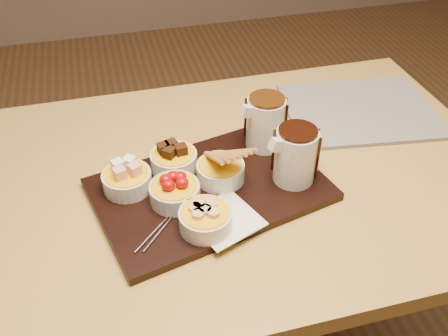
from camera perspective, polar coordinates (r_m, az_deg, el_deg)
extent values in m
cube|color=#B49043|center=(1.11, 1.31, -1.19)|extent=(1.20, 0.80, 0.04)
cylinder|color=#B49043|center=(1.61, -21.42, -6.89)|extent=(0.06, 0.06, 0.71)
cylinder|color=#B49043|center=(1.77, 15.10, -0.58)|extent=(0.06, 0.06, 0.71)
cube|color=black|center=(1.03, -1.61, -2.46)|extent=(0.52, 0.40, 0.02)
cube|color=white|center=(0.96, 0.05, -5.88)|extent=(0.16, 0.16, 0.00)
cylinder|color=beige|center=(1.03, -11.00, -1.44)|extent=(0.10, 0.10, 0.04)
cylinder|color=beige|center=(1.07, -5.75, 0.83)|extent=(0.10, 0.10, 0.04)
cylinder|color=beige|center=(0.99, -5.64, -2.87)|extent=(0.10, 0.10, 0.04)
cylinder|color=beige|center=(1.03, -0.41, -0.45)|extent=(0.10, 0.10, 0.04)
cylinder|color=beige|center=(0.93, -2.13, -5.94)|extent=(0.10, 0.10, 0.04)
cylinder|color=silver|center=(1.02, 8.16, 1.35)|extent=(0.10, 0.10, 0.12)
cylinder|color=silver|center=(1.11, 4.77, 5.14)|extent=(0.10, 0.10, 0.12)
cube|color=beige|center=(1.33, 15.23, 6.39)|extent=(0.41, 0.34, 0.01)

